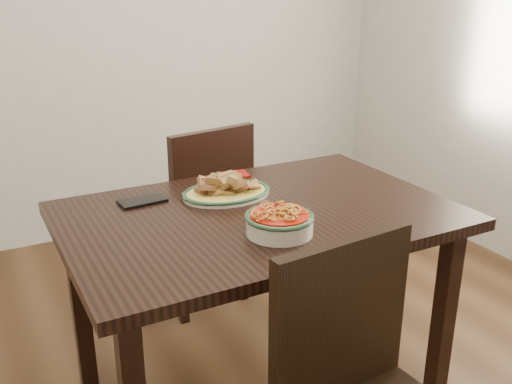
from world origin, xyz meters
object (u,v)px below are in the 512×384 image
dining_table (259,234)px  fish_plate (226,184)px  noodle_bowl (279,220)px  chair_far (201,208)px  smartphone (142,201)px

dining_table → fish_plate: bearing=101.2°
dining_table → noodle_bowl: size_ratio=5.99×
chair_far → smartphone: bearing=38.0°
chair_far → fish_plate: 0.61m
noodle_bowl → smartphone: size_ratio=1.35×
dining_table → chair_far: chair_far is taller
chair_far → noodle_bowl: bearing=73.2°
fish_plate → noodle_bowl: bearing=-89.8°
chair_far → noodle_bowl: chair_far is taller
chair_far → noodle_bowl: (-0.11, -0.90, 0.29)m
dining_table → fish_plate: (-0.04, 0.18, 0.13)m
fish_plate → smartphone: bearing=164.9°
fish_plate → noodle_bowl: size_ratio=1.49×
noodle_bowl → dining_table: bearing=80.1°
noodle_bowl → fish_plate: bearing=90.2°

